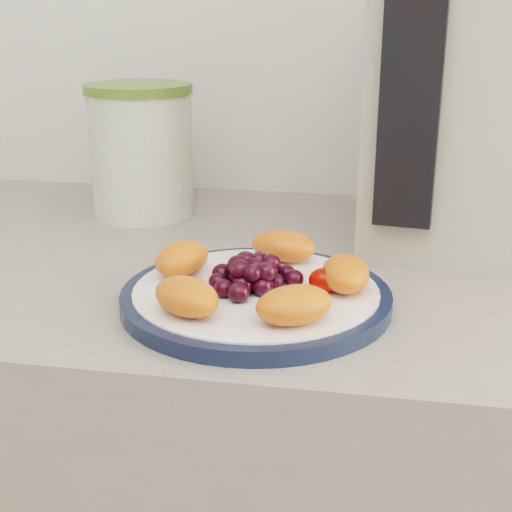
# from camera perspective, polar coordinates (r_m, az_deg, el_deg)

# --- Properties ---
(plate_rim) EXTENTS (0.26, 0.26, 0.01)m
(plate_rim) POSITION_cam_1_polar(r_m,az_deg,el_deg) (0.69, -0.00, -3.36)
(plate_rim) COLOR #121C36
(plate_rim) RESTS_ON counter
(plate_face) EXTENTS (0.24, 0.24, 0.02)m
(plate_face) POSITION_cam_1_polar(r_m,az_deg,el_deg) (0.68, -0.00, -3.28)
(plate_face) COLOR white
(plate_face) RESTS_ON counter
(canister) EXTENTS (0.18, 0.18, 0.17)m
(canister) POSITION_cam_1_polar(r_m,az_deg,el_deg) (0.98, -9.14, 7.96)
(canister) COLOR #48620D
(canister) RESTS_ON counter
(canister_lid) EXTENTS (0.19, 0.19, 0.01)m
(canister_lid) POSITION_cam_1_polar(r_m,az_deg,el_deg) (0.97, -9.42, 13.09)
(canister_lid) COLOR #5A7328
(canister_lid) RESTS_ON canister
(appliance_body) EXTENTS (0.24, 0.31, 0.35)m
(appliance_body) POSITION_cam_1_polar(r_m,az_deg,el_deg) (0.90, 16.72, 12.47)
(appliance_body) COLOR #AFA994
(appliance_body) RESTS_ON counter
(appliance_panel) EXTENTS (0.06, 0.03, 0.26)m
(appliance_panel) POSITION_cam_1_polar(r_m,az_deg,el_deg) (0.76, 12.24, 12.09)
(appliance_panel) COLOR black
(appliance_panel) RESTS_ON appliance_body
(fruit_plate) EXTENTS (0.22, 0.22, 0.03)m
(fruit_plate) POSITION_cam_1_polar(r_m,az_deg,el_deg) (0.67, 0.38, -1.47)
(fruit_plate) COLOR #E54C1B
(fruit_plate) RESTS_ON plate_face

